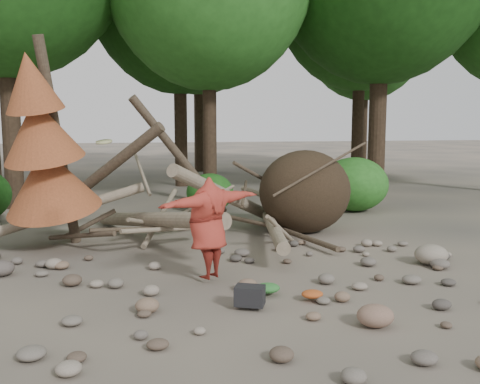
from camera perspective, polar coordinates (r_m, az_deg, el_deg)
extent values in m
plane|color=#514C44|center=(8.32, -1.28, -11.05)|extent=(120.00, 120.00, 0.00)
ellipsoid|color=#332619|center=(12.80, 6.93, 0.04)|extent=(2.20, 1.87, 1.98)
cylinder|color=gray|center=(11.66, -9.25, -2.92)|extent=(2.61, 5.11, 1.08)
cylinder|color=gray|center=(12.28, -0.94, -0.64)|extent=(3.18, 3.71, 1.90)
cylinder|color=brown|center=(12.46, -14.99, 1.53)|extent=(3.08, 1.91, 2.49)
cylinder|color=gray|center=(11.87, 3.47, -3.64)|extent=(1.13, 4.98, 0.43)
cylinder|color=brown|center=(12.64, -6.36, 3.65)|extent=(2.39, 1.03, 2.89)
cylinder|color=gray|center=(12.05, -18.87, -2.18)|extent=(3.71, 0.86, 1.20)
cylinder|color=#4C3F30|center=(11.57, -16.66, -4.49)|extent=(1.52, 1.70, 0.49)
cylinder|color=gray|center=(12.40, -3.83, -1.05)|extent=(1.57, 0.85, 0.69)
cylinder|color=#4C3F30|center=(13.13, 2.82, 1.20)|extent=(1.92, 1.25, 1.10)
cylinder|color=gray|center=(12.02, -10.38, 1.94)|extent=(0.37, 1.42, 0.85)
cylinder|color=#4C3F30|center=(11.79, 6.66, -4.74)|extent=(0.79, 2.54, 0.12)
cylinder|color=gray|center=(11.10, -8.10, -3.96)|extent=(1.78, 1.11, 0.29)
cylinder|color=#4C3F30|center=(11.68, -18.83, 4.94)|extent=(0.67, 1.13, 4.35)
cone|color=brown|center=(11.45, -19.66, 1.34)|extent=(2.06, 2.13, 1.86)
cone|color=brown|center=(11.20, -20.58, 6.30)|extent=(1.71, 1.78, 1.65)
cone|color=brown|center=(11.06, -21.45, 10.92)|extent=(1.23, 1.30, 1.41)
cylinder|color=#38281C|center=(17.75, -23.54, 12.86)|extent=(0.56, 0.56, 8.96)
cylinder|color=#38281C|center=(17.15, -3.28, 10.62)|extent=(0.44, 0.44, 7.14)
cylinder|color=#38281C|center=(19.55, 14.65, 13.41)|extent=(0.60, 0.60, 9.45)
cylinder|color=#38281C|center=(22.10, -6.40, 11.72)|extent=(0.52, 0.52, 8.54)
cylinder|color=#38281C|center=(23.54, 12.55, 10.82)|extent=(0.50, 0.50, 8.12)
cylinder|color=#38281C|center=(28.52, -4.40, 11.01)|extent=(0.54, 0.54, 8.75)
cylinder|color=#38281C|center=(30.41, 13.07, 9.77)|extent=(0.46, 0.46, 7.84)
ellipsoid|color=#24631C|center=(30.86, 13.31, 17.47)|extent=(7.17, 7.17, 8.60)
ellipsoid|color=#24631C|center=(15.85, -3.23, -0.03)|extent=(1.40, 1.40, 1.12)
ellipsoid|color=#2E7524|center=(16.18, 12.07, 0.82)|extent=(2.00, 2.00, 1.60)
imported|color=maroon|center=(8.80, -3.41, -3.82)|extent=(2.03, 1.60, 1.68)
cylinder|color=tan|center=(8.46, -14.31, 5.22)|extent=(0.31, 0.31, 0.10)
cube|color=black|center=(7.74, 1.05, -11.40)|extent=(0.49, 0.42, 0.28)
ellipsoid|color=#2B6C2D|center=(8.32, 2.95, -10.52)|extent=(0.39, 0.32, 0.14)
ellipsoid|color=#A2461B|center=(8.15, 7.71, -11.07)|extent=(0.33, 0.27, 0.12)
ellipsoid|color=#846452|center=(7.34, 14.24, -12.67)|extent=(0.49, 0.44, 0.29)
ellipsoid|color=gray|center=(10.64, 19.72, -6.30)|extent=(0.63, 0.56, 0.38)
ellipsoid|color=#574F49|center=(10.17, -24.17, -7.44)|extent=(0.46, 0.41, 0.28)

